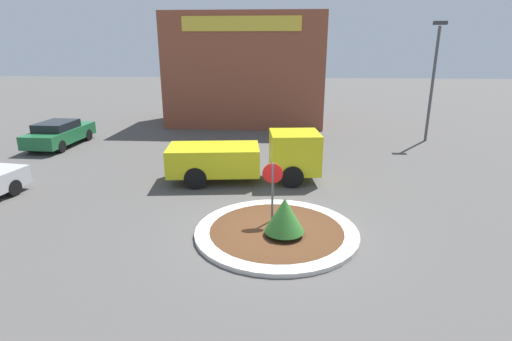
% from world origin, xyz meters
% --- Properties ---
extents(ground_plane, '(120.00, 120.00, 0.00)m').
position_xyz_m(ground_plane, '(0.00, 0.00, 0.00)').
color(ground_plane, '#514F4C').
extents(traffic_island, '(4.91, 4.91, 0.13)m').
position_xyz_m(traffic_island, '(0.00, 0.00, 0.06)').
color(traffic_island, beige).
rests_on(traffic_island, ground_plane).
extents(stop_sign, '(0.63, 0.07, 2.03)m').
position_xyz_m(stop_sign, '(-0.16, 0.63, 1.39)').
color(stop_sign, '#4C4C51').
rests_on(stop_sign, ground_plane).
extents(island_shrub, '(1.16, 1.16, 1.15)m').
position_xyz_m(island_shrub, '(0.23, -0.35, 0.77)').
color(island_shrub, brown).
rests_on(island_shrub, traffic_island).
extents(utility_truck, '(6.35, 2.66, 2.04)m').
position_xyz_m(utility_truck, '(-1.28, 4.86, 1.04)').
color(utility_truck, gold).
rests_on(utility_truck, ground_plane).
extents(storefront_building, '(10.65, 6.07, 7.51)m').
position_xyz_m(storefront_building, '(-2.65, 18.13, 3.76)').
color(storefront_building, brown).
rests_on(storefront_building, ground_plane).
extents(parked_sedan_green, '(1.98, 4.66, 1.40)m').
position_xyz_m(parked_sedan_green, '(-12.37, 10.05, 0.73)').
color(parked_sedan_green, '#1E6638').
rests_on(parked_sedan_green, ground_plane).
extents(light_pole, '(0.70, 0.30, 6.68)m').
position_xyz_m(light_pole, '(8.52, 12.89, 3.90)').
color(light_pole, '#4C4C51').
rests_on(light_pole, ground_plane).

